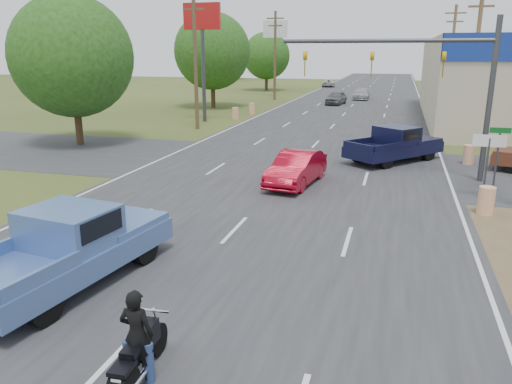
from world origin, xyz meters
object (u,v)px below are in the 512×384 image
(distant_car_white, at_px, (329,83))
(red_convertible, at_px, (296,169))
(motorcycle, at_px, (137,360))
(navy_pickup, at_px, (396,144))
(distant_car_silver, at_px, (361,94))
(blue_pickup, at_px, (72,245))
(rider, at_px, (137,340))
(distant_car_grey, at_px, (336,98))

(distant_car_white, bearing_deg, red_convertible, 91.43)
(red_convertible, bearing_deg, distant_car_white, 104.55)
(motorcycle, height_order, navy_pickup, navy_pickup)
(red_convertible, bearing_deg, distant_car_silver, 98.50)
(blue_pickup, xyz_separation_m, navy_pickup, (7.50, 16.87, -0.04))
(rider, xyz_separation_m, navy_pickup, (4.00, 20.00, 0.10))
(motorcycle, height_order, distant_car_white, distant_car_white)
(blue_pickup, height_order, distant_car_grey, blue_pickup)
(rider, relative_size, distant_car_silver, 0.36)
(red_convertible, relative_size, distant_car_grey, 1.04)
(distant_car_grey, distance_m, distant_car_silver, 7.13)
(distant_car_silver, bearing_deg, navy_pickup, -83.45)
(navy_pickup, relative_size, distant_car_silver, 1.23)
(blue_pickup, relative_size, distant_car_white, 1.40)
(rider, bearing_deg, motorcycle, 90.00)
(red_convertible, distance_m, rider, 13.88)
(blue_pickup, relative_size, distant_car_grey, 1.45)
(distant_car_white, bearing_deg, blue_pickup, 87.78)
(blue_pickup, bearing_deg, motorcycle, -34.02)
(rider, relative_size, blue_pickup, 0.27)
(navy_pickup, xyz_separation_m, distant_car_grey, (-6.62, 28.39, -0.22))
(blue_pickup, distance_m, distant_car_white, 73.30)
(motorcycle, xyz_separation_m, blue_pickup, (-3.50, 3.18, 0.51))
(red_convertible, distance_m, motorcycle, 13.92)
(distant_car_grey, bearing_deg, rider, -80.08)
(rider, bearing_deg, blue_pickup, -44.90)
(blue_pickup, bearing_deg, distant_car_grey, 97.11)
(distant_car_white, bearing_deg, motorcycle, 90.27)
(motorcycle, xyz_separation_m, navy_pickup, (4.00, 20.05, 0.47))
(rider, distance_m, blue_pickup, 4.70)
(blue_pickup, bearing_deg, red_convertible, 80.40)
(red_convertible, xyz_separation_m, blue_pickup, (-3.45, -10.74, 0.26))
(rider, height_order, distant_car_white, rider)
(motorcycle, bearing_deg, red_convertible, 87.15)
(red_convertible, height_order, rider, rider)
(navy_pickup, xyz_separation_m, distant_car_silver, (-4.46, 35.18, -0.26))
(motorcycle, bearing_deg, blue_pickup, 134.71)
(distant_car_grey, bearing_deg, blue_pickup, -84.29)
(distant_car_white, bearing_deg, navy_pickup, 96.16)
(distant_car_grey, bearing_deg, motorcycle, -80.08)
(blue_pickup, xyz_separation_m, distant_car_grey, (0.88, 45.26, -0.26))
(distant_car_silver, bearing_deg, distant_car_grey, -108.32)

